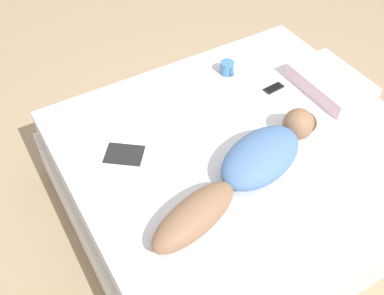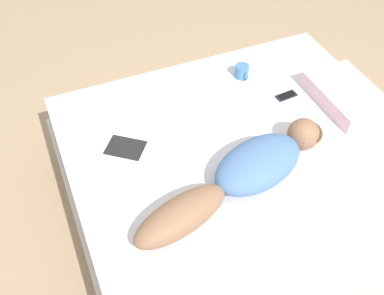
{
  "view_description": "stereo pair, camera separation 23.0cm",
  "coord_description": "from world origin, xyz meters",
  "views": [
    {
      "loc": [
        1.41,
        -1.17,
        2.47
      ],
      "look_at": [
        -0.07,
        -0.3,
        0.64
      ],
      "focal_mm": 42.0,
      "sensor_mm": 36.0,
      "label": 1
    },
    {
      "loc": [
        1.52,
        -0.96,
        2.47
      ],
      "look_at": [
        -0.07,
        -0.3,
        0.64
      ],
      "focal_mm": 42.0,
      "sensor_mm": 36.0,
      "label": 2
    }
  ],
  "objects": [
    {
      "name": "person",
      "position": [
        0.24,
        -0.12,
        0.67
      ],
      "size": [
        0.53,
        1.26,
        0.18
      ],
      "rotation": [
        0.0,
        0.0,
        0.27
      ],
      "color": "brown",
      "rests_on": "bed"
    },
    {
      "name": "pillow",
      "position": [
        -0.11,
        0.78,
        0.64
      ],
      "size": [
        0.51,
        0.34,
        0.11
      ],
      "color": "beige",
      "rests_on": "bed"
    },
    {
      "name": "coffee_mug",
      "position": [
        -0.59,
        0.29,
        0.63
      ],
      "size": [
        0.13,
        0.09,
        0.09
      ],
      "color": "teal",
      "rests_on": "bed"
    },
    {
      "name": "bed",
      "position": [
        0.0,
        0.0,
        0.29
      ],
      "size": [
        1.82,
        2.04,
        0.59
      ],
      "color": "beige",
      "rests_on": "ground_plane"
    },
    {
      "name": "ground_plane",
      "position": [
        0.0,
        0.0,
        0.0
      ],
      "size": [
        12.0,
        12.0,
        0.0
      ],
      "primitive_type": "plane",
      "color": "#9E8466"
    },
    {
      "name": "cell_phone",
      "position": [
        -0.29,
        0.46,
        0.59
      ],
      "size": [
        0.07,
        0.14,
        0.01
      ],
      "rotation": [
        0.0,
        0.0,
        0.09
      ],
      "color": "black",
      "rests_on": "bed"
    },
    {
      "name": "open_magazine",
      "position": [
        -0.35,
        -0.56,
        0.59
      ],
      "size": [
        0.58,
        0.55,
        0.01
      ],
      "rotation": [
        0.0,
        0.0,
        -0.66
      ],
      "color": "silver",
      "rests_on": "bed"
    }
  ]
}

